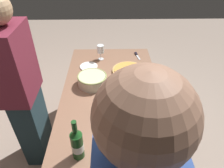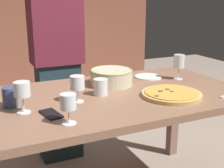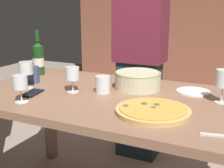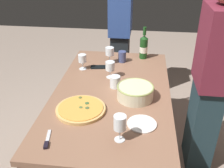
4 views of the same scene
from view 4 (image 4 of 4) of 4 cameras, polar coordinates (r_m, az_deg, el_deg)
The scene contains 16 objects.
ground_plane at distance 2.49m, azimuth 0.00°, elevation -16.58°, with size 8.00×8.00×0.00m, color gray.
dining_table at distance 2.07m, azimuth 0.00°, elevation -3.75°, with size 1.60×0.90×0.75m.
pizza at distance 1.80m, azimuth -6.90°, elevation -5.50°, with size 0.34×0.34×0.03m.
serving_bowl at distance 1.91m, azimuth 5.14°, elevation -1.68°, with size 0.27×0.27×0.10m.
wine_bottle at distance 2.58m, azimuth 7.00°, elevation 8.16°, with size 0.08×0.08×0.32m.
wine_glass_near_pizza at distance 1.49m, azimuth 1.75°, elevation -8.76°, with size 0.07×0.07×0.17m.
wine_glass_by_bottle at distance 2.18m, azimuth -0.42°, elevation 3.91°, with size 0.08×0.08×0.15m.
wine_glass_far_left at distance 2.44m, azimuth -0.52°, elevation 7.12°, with size 0.08×0.08×0.16m.
wine_glass_far_right at distance 2.34m, azimuth -6.56°, elevation 5.52°, with size 0.07×0.07×0.14m.
cup_amber at distance 2.50m, azimuth 2.25°, elevation 6.05°, with size 0.08×0.08×0.10m, color #3D4773.
cup_ceramic at distance 2.05m, azimuth 0.69°, elevation 0.51°, with size 0.08×0.08×0.10m, color white.
side_plate at distance 1.68m, azimuth 6.60°, elevation -8.71°, with size 0.19×0.19×0.01m, color white.
cell_phone at distance 2.40m, azimuth -2.96°, elevation 3.75°, with size 0.07×0.14×0.01m, color black.
pizza_knife at distance 1.59m, azimuth -14.14°, elevation -12.18°, with size 0.17×0.05×0.02m.
person_host at distance 2.15m, azimuth 20.93°, elevation 0.66°, with size 0.38×0.24×1.62m.
person_guest_left at distance 3.05m, azimuth 1.92°, elevation 11.79°, with size 0.44×0.24×1.72m.
Camera 4 is at (1.73, 0.22, 1.78)m, focal length 41.48 mm.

